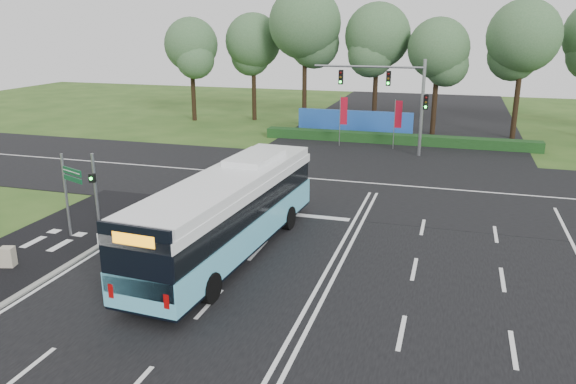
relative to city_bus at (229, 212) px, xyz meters
name	(u,v)px	position (x,y,z in m)	size (l,w,h in m)	color
ground	(333,260)	(4.31, 0.61, -1.89)	(120.00, 120.00, 0.00)	#2B4D19
road_main	(333,260)	(4.31, 0.61, -1.87)	(20.00, 120.00, 0.04)	black
road_cross	(375,184)	(4.31, 12.61, -1.86)	(120.00, 14.00, 0.05)	black
bike_path	(30,253)	(-8.19, -2.39, -1.86)	(5.00, 18.00, 0.06)	black
kerb_strip	(79,259)	(-5.79, -2.39, -1.83)	(0.25, 18.00, 0.12)	gray
city_bus	(229,212)	(0.00, 0.00, 0.00)	(3.56, 13.20, 3.75)	#5FC0DD
pedestrian_signal	(95,188)	(-7.35, 1.28, 0.09)	(0.33, 0.42, 3.61)	gray
street_sign	(69,187)	(-7.48, -0.36, 0.58)	(1.42, 0.67, 3.91)	gray
utility_cabinet	(8,257)	(-8.00, -3.80, -1.46)	(0.52, 0.43, 0.86)	#B6AA93
banner_flag_left	(343,114)	(0.19, 22.87, 0.74)	(0.59, 0.15, 4.00)	gray
banner_flag_mid	(397,117)	(4.43, 22.86, 0.67)	(0.57, 0.06, 3.89)	gray
traffic_light_gantry	(398,92)	(4.52, 21.11, 2.78)	(8.41, 0.28, 7.00)	gray
hedge	(397,139)	(4.31, 25.11, -1.49)	(22.00, 1.20, 0.80)	#153312
blue_hoarding	(355,123)	(0.31, 27.61, -0.79)	(10.00, 0.30, 2.20)	#2052B0
eucalyptus_row	(412,37)	(4.43, 31.57, 6.38)	(47.71, 8.62, 12.76)	black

